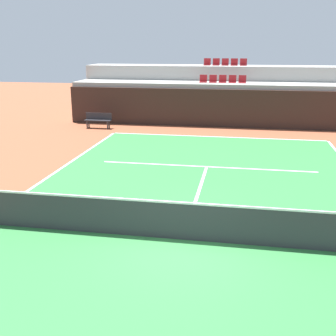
% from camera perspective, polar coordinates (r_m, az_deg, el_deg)
% --- Properties ---
extents(ground_plane, '(80.00, 80.00, 0.00)m').
position_cam_1_polar(ground_plane, '(10.32, 2.08, -9.73)').
color(ground_plane, brown).
extents(court_surface, '(11.00, 24.00, 0.01)m').
position_cam_1_polar(court_surface, '(10.32, 2.08, -9.71)').
color(court_surface, '#2D7238').
rests_on(court_surface, ground_plane).
extents(baseline_far, '(11.00, 0.10, 0.00)m').
position_cam_1_polar(baseline_far, '(21.65, 6.59, 4.23)').
color(baseline_far, white).
rests_on(baseline_far, court_surface).
extents(service_line_far, '(8.26, 0.10, 0.00)m').
position_cam_1_polar(service_line_far, '(16.28, 5.28, 0.18)').
color(service_line_far, white).
rests_on(service_line_far, court_surface).
extents(centre_service_line, '(0.10, 6.40, 0.00)m').
position_cam_1_polar(centre_service_line, '(13.25, 4.05, -3.64)').
color(centre_service_line, white).
rests_on(centre_service_line, court_surface).
extents(back_wall, '(17.77, 0.30, 2.14)m').
position_cam_1_polar(back_wall, '(24.22, 7.12, 8.06)').
color(back_wall, black).
rests_on(back_wall, ground_plane).
extents(stands_tier_lower, '(17.77, 2.40, 2.38)m').
position_cam_1_polar(stands_tier_lower, '(25.54, 7.31, 8.76)').
color(stands_tier_lower, '#9E9E99').
rests_on(stands_tier_lower, ground_plane).
extents(stands_tier_upper, '(17.77, 2.40, 3.25)m').
position_cam_1_polar(stands_tier_upper, '(27.87, 7.62, 10.29)').
color(stands_tier_upper, '#9E9E99').
rests_on(stands_tier_upper, ground_plane).
extents(seating_row_lower, '(2.74, 0.44, 0.44)m').
position_cam_1_polar(seating_row_lower, '(25.50, 7.43, 11.71)').
color(seating_row_lower, maroon).
rests_on(seating_row_lower, stands_tier_lower).
extents(seating_row_upper, '(2.74, 0.44, 0.44)m').
position_cam_1_polar(seating_row_upper, '(27.83, 7.77, 13.89)').
color(seating_row_upper, maroon).
rests_on(seating_row_upper, stands_tier_upper).
extents(tennis_net, '(11.08, 0.08, 1.07)m').
position_cam_1_polar(tennis_net, '(10.11, 2.11, -7.15)').
color(tennis_net, black).
rests_on(tennis_net, court_surface).
extents(player_bench, '(1.50, 0.40, 0.85)m').
position_cam_1_polar(player_bench, '(24.09, -9.45, 6.56)').
color(player_bench, '#232328').
rests_on(player_bench, ground_plane).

